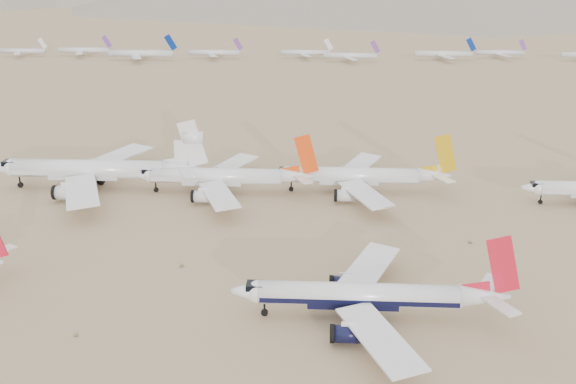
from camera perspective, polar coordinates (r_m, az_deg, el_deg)
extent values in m
plane|color=#83694C|center=(133.24, 2.30, -9.75)|extent=(7000.00, 7000.00, 0.00)
cylinder|color=white|center=(125.85, 6.29, -9.03)|extent=(38.81, 4.59, 4.59)
cube|color=black|center=(126.13, 6.28, -9.26)|extent=(38.03, 4.66, 1.03)
sphere|color=white|center=(126.17, -2.65, -8.84)|extent=(4.59, 4.59, 4.59)
cube|color=black|center=(125.63, -2.98, -8.33)|extent=(3.21, 2.98, 1.15)
cone|color=white|center=(129.38, 17.08, -8.84)|extent=(9.70, 4.59, 4.59)
cube|color=white|center=(114.85, 8.14, -12.70)|extent=(14.99, 23.62, 0.72)
cube|color=white|center=(125.84, 18.42, -9.57)|extent=(6.16, 8.05, 0.28)
cylinder|color=black|center=(119.03, 5.40, -12.47)|extent=(5.39, 3.30, 3.30)
cube|color=white|center=(138.44, 7.24, -6.59)|extent=(14.99, 23.62, 0.72)
cube|color=white|center=(133.39, 17.47, -7.69)|extent=(6.16, 8.05, 0.28)
cylinder|color=black|center=(135.48, 5.12, -8.12)|extent=(5.39, 3.30, 3.30)
cube|color=red|center=(127.08, 18.58, -6.17)|extent=(7.36, 0.37, 12.12)
cylinder|color=black|center=(128.35, -2.10, -10.65)|extent=(1.38, 0.57, 1.38)
cylinder|color=black|center=(125.37, 7.03, -11.47)|extent=(1.93, 1.15, 1.93)
cylinder|color=black|center=(130.87, 6.86, -10.00)|extent=(1.93, 1.15, 1.93)
cube|color=white|center=(154.42, -24.26, -4.83)|extent=(5.74, 7.50, 0.26)
sphere|color=white|center=(195.24, 21.38, 0.35)|extent=(4.20, 4.20, 4.20)
cube|color=black|center=(194.68, 21.24, 0.67)|extent=(2.94, 2.73, 1.05)
cylinder|color=black|center=(196.94, 21.51, -0.81)|extent=(1.26, 0.53, 1.26)
cylinder|color=white|center=(191.53, 5.76, 1.50)|extent=(38.93, 4.73, 4.73)
cube|color=silver|center=(191.72, 5.75, 1.33)|extent=(38.15, 4.80, 1.06)
sphere|color=white|center=(191.57, -0.07, 1.61)|extent=(4.73, 4.73, 4.73)
cube|color=black|center=(191.20, -0.28, 1.98)|extent=(3.31, 3.08, 1.18)
cone|color=white|center=(194.10, 12.88, 1.45)|extent=(9.73, 4.73, 4.73)
cube|color=white|center=(179.07, 6.89, -0.17)|extent=(15.03, 23.69, 0.73)
cube|color=white|center=(190.06, 13.66, 1.17)|extent=(6.18, 8.08, 0.28)
cylinder|color=silver|center=(183.35, 5.17, -0.33)|extent=(5.41, 3.41, 3.41)
cube|color=white|center=(204.98, 6.44, 2.49)|extent=(15.03, 23.69, 0.73)
cube|color=white|center=(198.45, 13.23, 2.01)|extent=(6.18, 8.08, 0.28)
cylinder|color=silver|center=(201.51, 5.01, 1.59)|extent=(5.41, 3.41, 3.41)
cube|color=#C69811|center=(192.59, 13.82, 3.33)|extent=(7.38, 0.38, 12.16)
cylinder|color=black|center=(193.07, 0.29, 0.27)|extent=(1.42, 0.59, 1.42)
cylinder|color=black|center=(189.97, 6.24, -0.10)|extent=(1.99, 1.18, 1.99)
cylinder|color=black|center=(196.19, 6.15, 0.57)|extent=(1.99, 1.18, 1.99)
cylinder|color=white|center=(191.04, -6.43, 1.43)|extent=(38.94, 4.76, 4.76)
cube|color=silver|center=(191.23, -6.42, 1.27)|extent=(38.16, 4.83, 1.07)
sphere|color=white|center=(195.15, -12.08, 1.51)|extent=(4.76, 4.76, 4.76)
cube|color=black|center=(194.93, -12.31, 1.88)|extent=(3.33, 3.09, 1.19)
cone|color=white|center=(188.50, 0.80, 1.42)|extent=(9.73, 4.76, 4.76)
cube|color=white|center=(178.07, -6.17, -0.25)|extent=(15.04, 23.70, 0.73)
cube|color=white|center=(183.99, 1.34, 1.13)|extent=(6.18, 8.08, 0.29)
cylinder|color=silver|center=(183.46, -7.54, -0.40)|extent=(5.41, 3.43, 3.43)
cube|color=white|center=(203.73, -4.97, 2.44)|extent=(15.04, 23.70, 0.73)
cube|color=white|center=(192.52, 1.42, 2.01)|extent=(6.18, 8.08, 0.29)
cylinder|color=silver|center=(201.35, -6.57, 1.52)|extent=(5.41, 3.43, 3.43)
cube|color=#E8400E|center=(186.36, 1.65, 3.37)|extent=(7.38, 0.38, 12.16)
cylinder|color=black|center=(196.39, -11.64, 0.19)|extent=(1.43, 0.59, 1.43)
cylinder|color=black|center=(189.17, -6.05, -0.18)|extent=(2.00, 1.19, 2.00)
cylinder|color=black|center=(195.35, -5.75, 0.50)|extent=(2.00, 1.19, 2.00)
cylinder|color=white|center=(202.34, -17.29, 1.98)|extent=(46.61, 5.58, 5.58)
cube|color=silver|center=(202.55, -17.27, 1.80)|extent=(45.68, 5.66, 1.26)
sphere|color=white|center=(211.53, -23.23, 2.01)|extent=(5.58, 5.58, 5.58)
cube|color=black|center=(211.47, -23.49, 2.41)|extent=(3.91, 3.63, 1.40)
cone|color=white|center=(194.14, -9.29, 2.02)|extent=(11.65, 5.58, 5.58)
cube|color=white|center=(186.91, -17.88, 0.12)|extent=(18.00, 28.37, 0.87)
cube|color=white|center=(188.47, -8.97, 1.71)|extent=(7.40, 9.67, 0.33)
cylinder|color=silver|center=(194.25, -19.02, -0.05)|extent=(6.47, 4.02, 4.02)
cube|color=white|center=(216.19, -14.93, 3.09)|extent=(18.00, 28.37, 0.87)
cube|color=white|center=(198.47, -8.35, 2.69)|extent=(7.40, 9.67, 0.33)
cylinder|color=silver|center=(214.51, -16.83, 2.06)|extent=(6.47, 4.02, 4.02)
cube|color=white|center=(191.15, -8.48, 4.31)|extent=(8.83, 0.45, 14.56)
cylinder|color=white|center=(190.61, -8.41, 4.83)|extent=(5.83, 3.62, 3.62)
cylinder|color=black|center=(212.58, -22.69, 0.59)|extent=(1.67, 0.70, 1.67)
cylinder|color=black|center=(199.85, -16.98, 0.20)|extent=(2.34, 1.40, 2.34)
cylinder|color=black|center=(206.77, -16.28, 0.94)|extent=(2.34, 1.40, 2.34)
cylinder|color=silver|center=(500.83, -22.52, 11.52)|extent=(31.98, 3.16, 3.16)
cube|color=white|center=(493.99, -20.99, 12.24)|extent=(6.37, 0.32, 8.02)
cube|color=silver|center=(493.49, -22.91, 11.30)|extent=(8.42, 14.72, 0.32)
cube|color=silver|center=(508.33, -22.12, 11.62)|extent=(8.42, 14.72, 0.32)
cylinder|color=silver|center=(488.44, -17.68, 11.93)|extent=(36.36, 3.59, 3.59)
cube|color=#6A388D|center=(482.01, -15.80, 12.75)|extent=(7.24, 0.36, 9.12)
cube|color=silver|center=(479.79, -18.06, 11.69)|extent=(9.58, 16.74, 0.36)
cube|color=silver|center=(497.27, -17.30, 12.04)|extent=(9.58, 16.74, 0.36)
cylinder|color=silver|center=(458.36, -12.95, 11.92)|extent=(44.70, 4.42, 4.42)
cube|color=navy|center=(452.15, -10.39, 12.95)|extent=(8.90, 0.44, 11.21)
cube|color=silver|center=(447.44, -13.34, 11.61)|extent=(11.78, 20.57, 0.44)
cube|color=silver|center=(469.49, -12.56, 12.05)|extent=(11.78, 20.57, 0.44)
cylinder|color=silver|center=(457.64, -6.56, 12.22)|extent=(35.26, 3.48, 3.48)
cube|color=#6A388D|center=(454.44, -4.47, 12.98)|extent=(7.02, 0.35, 8.84)
cube|color=silver|center=(448.81, -6.75, 11.99)|extent=(9.29, 16.23, 0.35)
cube|color=silver|center=(466.63, -6.37, 12.31)|extent=(9.29, 16.23, 0.35)
cylinder|color=silver|center=(455.61, 1.57, 12.30)|extent=(33.75, 3.34, 3.34)
cube|color=white|center=(454.72, 3.63, 12.97)|extent=(6.72, 0.33, 8.47)
cube|color=silver|center=(447.03, 1.53, 12.08)|extent=(8.89, 15.54, 0.33)
cube|color=silver|center=(464.33, 1.60, 12.38)|extent=(8.89, 15.54, 0.33)
cylinder|color=silver|center=(441.97, 5.53, 11.98)|extent=(35.44, 3.50, 3.50)
cube|color=#6A388D|center=(442.17, 7.77, 12.67)|extent=(7.06, 0.35, 8.89)
cube|color=silver|center=(432.97, 5.57, 11.74)|extent=(9.34, 16.31, 0.35)
cube|color=silver|center=(451.11, 5.48, 12.08)|extent=(9.34, 16.31, 0.35)
cylinder|color=silver|center=(459.74, 13.65, 11.85)|extent=(38.33, 3.79, 3.79)
cube|color=navy|center=(462.49, 15.97, 12.50)|extent=(7.63, 0.38, 9.61)
cube|color=silver|center=(450.16, 13.87, 11.59)|extent=(10.10, 17.64, 0.38)
cube|color=silver|center=(469.49, 13.44, 11.96)|extent=(10.10, 17.64, 0.38)
cylinder|color=silver|center=(478.70, 18.32, 11.68)|extent=(32.02, 3.16, 3.16)
cube|color=#6A388D|center=(482.12, 20.16, 12.18)|extent=(6.38, 0.32, 8.03)
cube|color=silver|center=(470.83, 18.57, 11.47)|extent=(8.43, 14.74, 0.32)
cube|color=silver|center=(486.70, 18.07, 11.78)|extent=(8.43, 14.74, 0.32)
ellipsoid|color=brown|center=(128.57, -18.34, -11.95)|extent=(0.84, 0.84, 0.46)
ellipsoid|color=brown|center=(149.10, -9.44, -6.45)|extent=(0.98, 0.98, 0.54)
ellipsoid|color=brown|center=(136.52, 12.75, -9.37)|extent=(0.84, 0.84, 0.46)
ellipsoid|color=brown|center=(164.87, 15.88, -4.30)|extent=(0.98, 0.98, 0.54)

